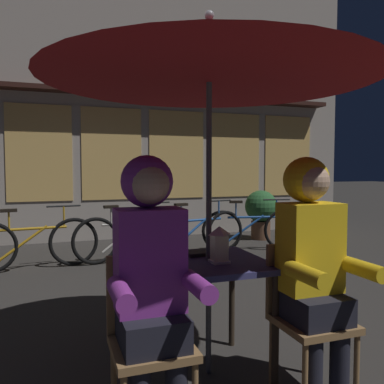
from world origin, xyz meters
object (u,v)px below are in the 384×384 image
patio_umbrella (209,52)px  bicycle_fifth (253,229)px  person_left_hooded (151,265)px  chair_left (149,331)px  lantern (219,243)px  potted_plant (261,210)px  person_right_hooded (313,252)px  bicycle_third (131,237)px  book (200,253)px  chair_right (306,309)px  bicycle_second (33,244)px  bicycle_fourth (197,233)px  cafe_table (209,276)px

patio_umbrella → bicycle_fifth: size_ratio=1.40×
person_left_hooded → bicycle_fifth: size_ratio=0.85×
chair_left → patio_umbrella: bearing=37.5°
lantern → bicycle_fifth: 4.00m
potted_plant → chair_left: bearing=-125.0°
person_right_hooded → bicycle_third: bearing=96.1°
book → potted_plant: bearing=51.3°
person_left_hooded → chair_right: bearing=3.4°
chair_left → bicycle_third: (0.57, 3.64, -0.14)m
patio_umbrella → chair_left: bearing=-142.5°
chair_right → person_right_hooded: bearing=-90.0°
potted_plant → bicycle_second: bearing=-165.4°
chair_right → bicycle_fifth: chair_right is taller
patio_umbrella → person_right_hooded: bearing=-41.6°
bicycle_second → book: (1.22, -3.01, 0.41)m
bicycle_fourth → person_left_hooded: bearing=-113.3°
chair_left → bicycle_second: 3.63m
lantern → person_right_hooded: 0.56m
chair_left → chair_right: (0.96, 0.00, 0.00)m
book → potted_plant: potted_plant is taller
lantern → bicycle_fourth: size_ratio=0.14×
patio_umbrella → bicycle_fourth: size_ratio=1.39×
cafe_table → bicycle_third: size_ratio=0.44×
patio_umbrella → potted_plant: patio_umbrella is taller
bicycle_third → bicycle_fourth: bearing=0.0°
person_left_hooded → cafe_table: bearing=41.6°
patio_umbrella → person_right_hooded: 1.37m
lantern → potted_plant: lantern is taller
bicycle_fifth → bicycle_third: bearing=-178.5°
patio_umbrella → potted_plant: bearing=57.1°
lantern → person_left_hooded: person_left_hooded is taller
bicycle_fourth → chair_right: bearing=-99.8°
cafe_table → potted_plant: potted_plant is taller
cafe_table → bicycle_fourth: size_ratio=0.45×
bicycle_third → book: 3.12m
patio_umbrella → lantern: bearing=-62.7°
bicycle_third → book: bicycle_third is taller
person_left_hooded → book: size_ratio=7.00×
bicycle_fourth → potted_plant: size_ratio=1.80×
potted_plant → person_left_hooded: bearing=-124.6°
bicycle_second → cafe_table: bearing=-69.2°
bicycle_fourth → potted_plant: 1.88m
chair_left → bicycle_fifth: size_ratio=0.53×
person_right_hooded → bicycle_fourth: person_right_hooded is taller
bicycle_fifth → lantern: bearing=-121.0°
person_right_hooded → bicycle_fourth: bearing=80.3°
bicycle_fifth → book: size_ratio=8.25×
potted_plant → chair_right: bearing=-116.1°
chair_left → bicycle_fourth: chair_left is taller
person_left_hooded → potted_plant: bearing=55.4°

